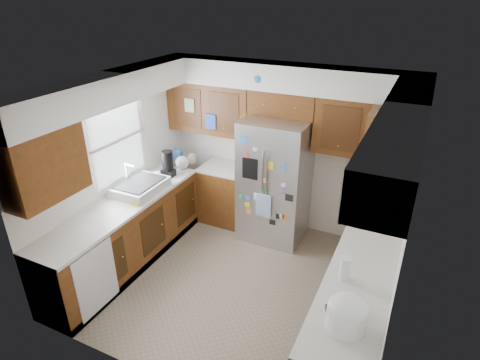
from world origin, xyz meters
name	(u,v)px	position (x,y,z in m)	size (l,w,h in m)	color
floor	(238,281)	(0.00, 0.00, 0.00)	(3.60, 3.60, 0.00)	gray
room_shell	(243,136)	(-0.11, 0.36, 1.82)	(3.64, 3.24, 2.52)	white
left_counter_run	(150,227)	(-1.36, 0.03, 0.43)	(1.36, 3.20, 0.92)	#492E0E
right_counter_run	(353,319)	(1.50, -0.47, 0.42)	(0.63, 2.25, 0.92)	#492E0E
pantry	(386,192)	(1.50, 1.15, 1.07)	(0.60, 0.90, 2.15)	#492E0E
fridge	(275,181)	(0.00, 1.20, 0.90)	(0.90, 0.79, 1.80)	#ACACB2
bridge_cabinet	(284,103)	(0.00, 1.43, 1.98)	(0.96, 0.34, 0.35)	#492E0E
fridge_top_items	(273,79)	(-0.14, 1.37, 2.29)	(0.66, 0.32, 0.31)	blue
sink_assembly	(140,187)	(-1.50, 0.10, 0.99)	(0.52, 0.71, 0.37)	silver
left_counter_clutter	(174,162)	(-1.46, 0.85, 1.05)	(0.41, 0.80, 0.38)	black
rice_cooker	(347,313)	(1.50, -1.12, 1.07)	(0.34, 0.33, 0.29)	white
paper_towel	(345,268)	(1.36, -0.52, 1.04)	(0.10, 0.10, 0.24)	white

